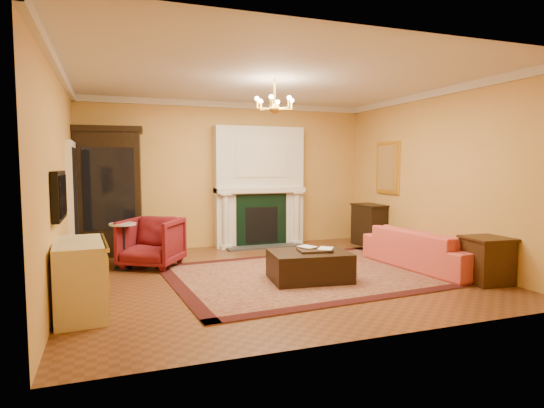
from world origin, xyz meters
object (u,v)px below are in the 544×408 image
leather_ottoman (309,266)px  coral_sofa (426,242)px  wingback_armchair (151,240)px  commode (80,278)px  china_cabinet (109,195)px  pedestal_table (123,243)px  end_table (487,261)px  console_table (370,226)px

leather_ottoman → coral_sofa: bearing=9.2°
wingback_armchair → leather_ottoman: size_ratio=0.80×
wingback_armchair → commode: (-0.99, -2.20, -0.03)m
china_cabinet → pedestal_table: (0.19, -1.28, -0.71)m
wingback_armchair → leather_ottoman: 2.74m
commode → wingback_armchair: bearing=62.1°
wingback_armchair → end_table: bearing=-0.3°
china_cabinet → commode: (-0.34, -3.47, -0.73)m
pedestal_table → leather_ottoman: pedestal_table is taller
wingback_armchair → coral_sofa: bearing=9.9°
wingback_armchair → commode: wingback_armchair is taller
pedestal_table → coral_sofa: (4.70, -1.62, -0.01)m
pedestal_table → console_table: (4.98, 0.53, -0.02)m
wingback_armchair → leather_ottoman: bearing=-8.6°
wingback_armchair → pedestal_table: 0.45m
wingback_armchair → commode: 2.41m
end_table → console_table: console_table is taller
china_cabinet → commode: size_ratio=2.04×
wingback_armchair → coral_sofa: size_ratio=0.41×
china_cabinet → coral_sofa: (4.90, -2.90, -0.72)m
china_cabinet → end_table: (5.11, -3.98, -0.83)m
coral_sofa → leather_ottoman: 2.16m
commode → end_table: (5.45, -0.52, -0.10)m
pedestal_table → end_table: (4.92, -2.70, -0.12)m
coral_sofa → end_table: size_ratio=3.47×
pedestal_table → end_table: bearing=-28.8°
end_table → leather_ottoman: end_table is taller
commode → console_table: console_table is taller
console_table → leather_ottoman: bearing=-140.2°
china_cabinet → coral_sofa: china_cabinet is taller
china_cabinet → end_table: 6.53m
coral_sofa → console_table: (0.27, 2.16, -0.01)m
wingback_armchair → pedestal_table: bearing=-147.4°
china_cabinet → wingback_armchair: (0.64, -1.27, -0.70)m
commode → coral_sofa: (5.24, 0.56, 0.01)m
pedestal_table → end_table: size_ratio=1.19×
china_cabinet → leather_ottoman: bearing=-42.0°
wingback_armchair → pedestal_table: size_ratio=1.19×
coral_sofa → console_table: bearing=-13.0°
china_cabinet → pedestal_table: bearing=-75.9°
coral_sofa → console_table: size_ratio=2.63×
china_cabinet → end_table: size_ratio=3.60×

